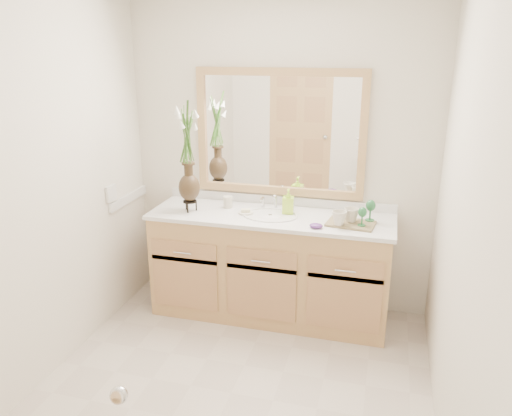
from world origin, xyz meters
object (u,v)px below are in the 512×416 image
(flower_vase, at_px, (187,142))
(tray, at_px, (351,224))
(soap_bottle, at_px, (288,202))
(tumbler, at_px, (228,202))

(flower_vase, xyz_separation_m, tray, (1.22, 0.01, -0.52))
(soap_bottle, bearing_deg, tray, -23.23)
(tray, bearing_deg, flower_vase, -171.85)
(tumbler, distance_m, soap_bottle, 0.49)
(tumbler, bearing_deg, soap_bottle, -0.88)
(flower_vase, relative_size, soap_bottle, 4.65)
(flower_vase, bearing_deg, tumbler, 31.32)
(tumbler, height_order, tray, tumbler)
(soap_bottle, distance_m, tray, 0.51)
(soap_bottle, xyz_separation_m, tray, (0.48, -0.14, -0.08))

